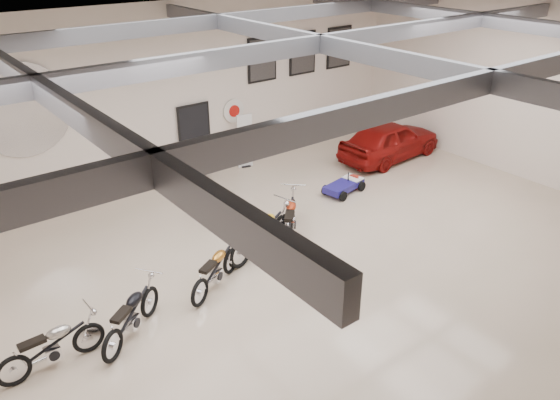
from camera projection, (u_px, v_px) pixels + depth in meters
floor at (313, 264)px, 12.04m from camera, size 16.00×12.00×0.01m
ceiling at (321, 29)px, 9.83m from camera, size 16.00×12.00×0.01m
back_wall at (175, 95)px, 15.19m from camera, size 16.00×0.02×5.00m
right_wall at (531, 93)px, 15.33m from camera, size 0.02×12.00×5.00m
ceiling_beams at (320, 44)px, 9.94m from camera, size 15.80×11.80×0.32m
door at (195, 141)px, 16.07m from camera, size 0.92×0.08×2.10m
logo_plaque at (22, 111)px, 12.82m from camera, size 2.30×0.06×1.16m
poster_left at (262, 59)px, 16.54m from camera, size 1.05×0.08×1.35m
poster_mid at (302, 53)px, 17.42m from camera, size 1.05×0.08×1.35m
poster_right at (339, 47)px, 18.30m from camera, size 1.05×0.08×1.35m
oil_sign at (234, 111)px, 16.55m from camera, size 0.72×0.10×0.72m
banner_stand at (245, 140)px, 16.64m from camera, size 0.51×0.29×1.75m
motorcycle_silver at (51, 346)px, 8.98m from camera, size 1.78×0.61×0.92m
motorcycle_black at (131, 315)px, 9.68m from camera, size 1.81×1.52×0.95m
motorcycle_gold at (215, 269)px, 11.02m from camera, size 1.85×1.35×0.93m
motorcycle_yellow at (262, 232)px, 12.20m from camera, size 2.17×1.14×1.08m
motorcycle_red at (290, 218)px, 12.84m from camera, size 1.84×1.89×1.05m
go_kart at (347, 182)px, 15.28m from camera, size 1.65×0.96×0.56m
vintage_car at (390, 140)px, 17.35m from camera, size 1.67×3.77×1.26m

